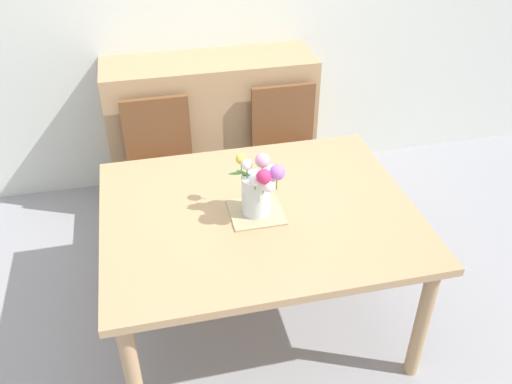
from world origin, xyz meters
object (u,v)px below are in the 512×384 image
at_px(chair_left, 161,161).
at_px(flower_vase, 259,186).
at_px(dining_table, 259,223).
at_px(chair_right, 287,146).
at_px(dresser, 212,128).

bearing_deg(chair_left, flower_vase, 112.27).
bearing_deg(flower_vase, dining_table, 78.78).
relative_size(dining_table, chair_left, 1.67).
height_order(dining_table, chair_left, chair_left).
distance_m(chair_right, dresser, 0.58).
relative_size(chair_left, flower_vase, 2.79).
height_order(chair_right, dresser, dresser).
height_order(chair_right, flower_vase, flower_vase).
bearing_deg(dining_table, chair_right, 66.38).
relative_size(chair_left, chair_right, 1.00).
relative_size(chair_right, flower_vase, 2.79).
height_order(chair_left, dresser, dresser).
bearing_deg(chair_right, chair_left, 0.00).
height_order(dining_table, chair_right, chair_right).
bearing_deg(chair_right, flower_vase, 66.88).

